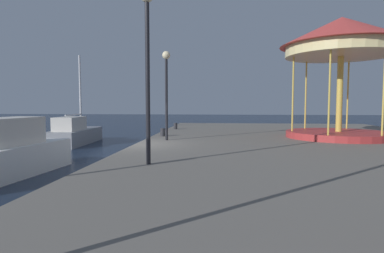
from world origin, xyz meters
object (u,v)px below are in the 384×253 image
(motorboat_white, at_px, (6,155))
(lamp_post_mid_promenade, at_px, (147,47))
(sailboat_grey, at_px, (74,134))
(bollard_south, at_px, (175,126))
(lamp_post_far_end, at_px, (166,79))
(bollard_center, at_px, (163,132))
(carousel, at_px, (341,48))

(motorboat_white, distance_m, lamp_post_mid_promenade, 6.25)
(sailboat_grey, xyz_separation_m, bollard_south, (5.91, 1.93, 0.36))
(motorboat_white, distance_m, lamp_post_far_end, 6.92)
(lamp_post_mid_promenade, bearing_deg, bollard_center, 97.57)
(motorboat_white, relative_size, bollard_south, 12.95)
(motorboat_white, xyz_separation_m, carousel, (12.76, 6.00, 4.35))
(bollard_center, distance_m, bollard_south, 4.51)
(carousel, distance_m, lamp_post_far_end, 8.41)
(motorboat_white, distance_m, carousel, 14.75)
(carousel, distance_m, bollard_center, 9.51)
(sailboat_grey, height_order, carousel, carousel)
(bollard_center, height_order, bollard_south, same)
(lamp_post_far_end, height_order, bollard_center, lamp_post_far_end)
(lamp_post_mid_promenade, bearing_deg, lamp_post_far_end, 94.88)
(sailboat_grey, height_order, motorboat_white, sailboat_grey)
(motorboat_white, distance_m, bollard_south, 11.27)
(motorboat_white, bearing_deg, lamp_post_mid_promenade, -15.80)
(motorboat_white, xyz_separation_m, lamp_post_mid_promenade, (5.16, -1.46, 3.20))
(sailboat_grey, relative_size, lamp_post_far_end, 1.38)
(motorboat_white, bearing_deg, bollard_south, 68.26)
(lamp_post_far_end, bearing_deg, bollard_south, 94.59)
(lamp_post_mid_promenade, bearing_deg, motorboat_white, 164.20)
(lamp_post_far_end, distance_m, bollard_center, 3.09)
(lamp_post_far_end, distance_m, bollard_south, 6.72)
(sailboat_grey, bearing_deg, lamp_post_mid_promenade, -55.41)
(motorboat_white, height_order, lamp_post_mid_promenade, lamp_post_mid_promenade)
(motorboat_white, bearing_deg, carousel, 25.18)
(lamp_post_mid_promenade, relative_size, bollard_center, 11.61)
(sailboat_grey, xyz_separation_m, bollard_center, (5.91, -2.59, 0.36))
(bollard_south, bearing_deg, motorboat_white, -111.74)
(bollard_south, bearing_deg, lamp_post_far_end, -85.41)
(sailboat_grey, distance_m, lamp_post_far_end, 8.23)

